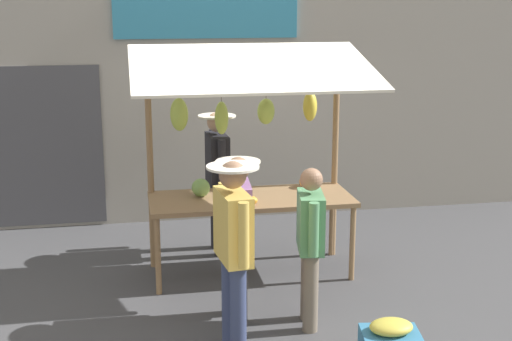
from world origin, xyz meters
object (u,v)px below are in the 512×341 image
market_stall (250,137)px  vendor_with_sunhat (218,170)px  shopper_in_striped_shirt (310,238)px  shopper_with_shopping_bag (238,226)px  shopper_in_grey_tee (233,241)px

market_stall → vendor_with_sunhat: size_ratio=1.47×
market_stall → shopper_in_striped_shirt: (-0.31, 1.40, -0.68)m
vendor_with_sunhat → shopper_with_shopping_bag: 1.88m
market_stall → shopper_in_striped_shirt: bearing=102.5°
shopper_in_grey_tee → vendor_with_sunhat: bearing=-11.1°
vendor_with_sunhat → shopper_with_shopping_bag: size_ratio=1.07×
vendor_with_sunhat → shopper_in_striped_shirt: 2.19m
shopper_with_shopping_bag → vendor_with_sunhat: bearing=3.2°
shopper_with_shopping_bag → shopper_in_grey_tee: bearing=171.9°
vendor_with_sunhat → shopper_in_grey_tee: (0.19, 2.48, -0.01)m
vendor_with_sunhat → shopper_in_grey_tee: vendor_with_sunhat is taller
vendor_with_sunhat → shopper_with_shopping_bag: bearing=-3.6°
vendor_with_sunhat → shopper_in_grey_tee: bearing=-6.4°
vendor_with_sunhat → shopper_in_striped_shirt: size_ratio=1.12×
vendor_with_sunhat → shopper_with_shopping_bag: vendor_with_sunhat is taller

